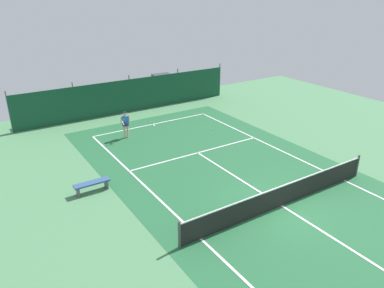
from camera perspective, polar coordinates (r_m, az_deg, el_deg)
name	(u,v)px	position (r m, az deg, el deg)	size (l,w,h in m)	color
ground_plane	(281,206)	(16.23, 13.63, -9.24)	(36.00, 36.00, 0.00)	#4C8456
court_surface	(282,206)	(16.23, 13.63, -9.23)	(11.02, 26.60, 0.01)	#236038
tennis_net	(283,195)	(15.97, 13.80, -7.69)	(10.12, 0.10, 1.10)	black
back_fence	(128,101)	(28.14, -9.79, 6.55)	(16.30, 0.98, 2.70)	#14472D
tennis_player	(125,123)	(22.63, -10.22, 3.23)	(0.75, 0.73, 1.64)	#D8AD8C
tennis_ball_near_player	(213,129)	(23.94, 3.21, 2.30)	(0.07, 0.07, 0.07)	#CCDB33
tennis_ball_midcourt	(151,122)	(25.33, -6.41, 3.38)	(0.07, 0.07, 0.07)	#CCDB33
parked_car	(164,85)	(31.84, -4.31, 9.07)	(2.23, 4.31, 1.68)	maroon
courtside_bench	(92,184)	(17.18, -15.16, -6.03)	(1.60, 0.40, 0.49)	#335184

